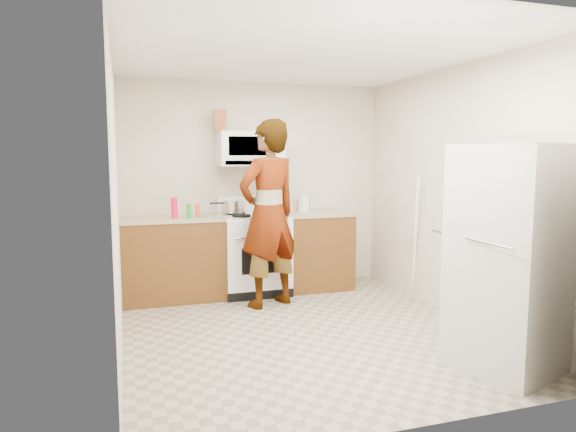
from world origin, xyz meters
name	(u,v)px	position (x,y,z in m)	size (l,w,h in m)	color
floor	(304,332)	(0.00, 0.00, 0.00)	(3.60, 3.60, 0.00)	gray
back_wall	(255,186)	(0.00, 1.79, 1.25)	(3.20, 0.02, 2.50)	beige
right_wall	(455,193)	(1.59, 0.00, 1.25)	(0.02, 3.60, 2.50)	beige
cabinet_left	(173,260)	(-1.04, 1.49, 0.45)	(1.12, 0.62, 0.90)	brown
counter_left	(172,219)	(-1.04, 1.49, 0.92)	(1.14, 0.64, 0.04)	tan
cabinet_right	(315,251)	(0.68, 1.49, 0.45)	(0.80, 0.62, 0.90)	brown
counter_right	(316,214)	(0.68, 1.49, 0.92)	(0.82, 0.64, 0.04)	tan
gas_range	(254,252)	(-0.10, 1.48, 0.49)	(0.76, 0.65, 1.13)	white
microwave	(251,149)	(-0.10, 1.61, 1.70)	(0.76, 0.38, 0.40)	white
person	(269,214)	(-0.08, 0.92, 1.00)	(0.73, 0.48, 2.00)	tan
fridge	(510,259)	(1.20, -1.23, 0.85)	(0.70, 0.70, 1.70)	silver
kettle	(304,204)	(0.59, 1.66, 1.02)	(0.14, 0.14, 0.17)	silver
jug	(220,121)	(-0.46, 1.59, 2.02)	(0.14, 0.14, 0.24)	brown
saucepan	(233,207)	(-0.32, 1.61, 1.02)	(0.25, 0.25, 0.14)	silver
tray	(269,214)	(0.05, 1.35, 0.96)	(0.25, 0.16, 0.05)	silver
bottle_spray	(174,208)	(-1.02, 1.38, 1.05)	(0.07, 0.07, 0.23)	red
bottle_hot_sauce	(198,211)	(-0.76, 1.43, 1.01)	(0.05, 0.05, 0.15)	#FF4B1C
bottle_green_cap	(189,211)	(-0.87, 1.33, 1.02)	(0.05, 0.05, 0.16)	#1A9222
pot_lid	(205,217)	(-0.69, 1.34, 0.94)	(0.23, 0.23, 0.01)	white
broom	(415,237)	(1.56, 0.66, 0.71)	(0.03, 0.03, 1.41)	white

